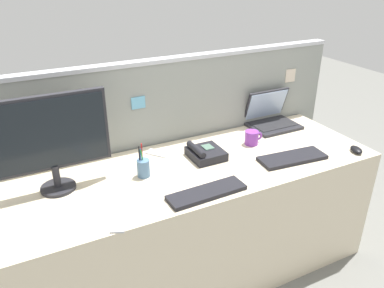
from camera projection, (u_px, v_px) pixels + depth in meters
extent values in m
plane|color=slate|center=(195.00, 269.00, 2.49)|extent=(10.00, 10.00, 0.00)
cube|color=beige|center=(196.00, 221.00, 2.32)|extent=(2.12, 0.73, 0.75)
cube|color=gray|center=(168.00, 157.00, 2.53)|extent=(2.42, 0.06, 1.26)
cube|color=#B7BAC1|center=(165.00, 60.00, 2.25)|extent=(2.42, 0.07, 0.02)
cube|color=yellow|center=(41.00, 153.00, 2.10)|extent=(0.12, 0.01, 0.09)
cube|color=beige|center=(290.00, 76.00, 2.69)|extent=(0.08, 0.01, 0.09)
cube|color=yellow|center=(82.00, 137.00, 2.17)|extent=(0.08, 0.01, 0.07)
cube|color=#66ADD1|center=(138.00, 103.00, 2.25)|extent=(0.08, 0.01, 0.07)
cylinder|color=#232328|center=(58.00, 187.00, 1.95)|extent=(0.17, 0.17, 0.02)
cylinder|color=#232328|center=(56.00, 176.00, 1.92)|extent=(0.04, 0.04, 0.12)
cube|color=#232328|center=(48.00, 133.00, 1.83)|extent=(0.57, 0.03, 0.38)
cube|color=black|center=(49.00, 134.00, 1.81)|extent=(0.54, 0.01, 0.35)
cube|color=#232328|center=(273.00, 126.00, 2.66)|extent=(0.33, 0.26, 0.02)
cube|color=black|center=(272.00, 124.00, 2.66)|extent=(0.29, 0.19, 0.00)
cube|color=#232328|center=(266.00, 105.00, 2.68)|extent=(0.33, 0.08, 0.23)
cube|color=#9EB2D1|center=(267.00, 105.00, 2.68)|extent=(0.30, 0.07, 0.20)
cube|color=black|center=(206.00, 154.00, 2.24)|extent=(0.19, 0.20, 0.05)
cube|color=#4C6B5B|center=(208.00, 147.00, 2.26)|extent=(0.06, 0.07, 0.01)
cylinder|color=black|center=(196.00, 149.00, 2.20)|extent=(0.04, 0.18, 0.04)
cube|color=black|center=(207.00, 193.00, 1.90)|extent=(0.41, 0.13, 0.02)
cube|color=black|center=(292.00, 158.00, 2.23)|extent=(0.41, 0.18, 0.02)
ellipsoid|color=black|center=(356.00, 150.00, 2.31)|extent=(0.09, 0.12, 0.03)
cylinder|color=#4C7093|center=(143.00, 168.00, 2.04)|extent=(0.07, 0.07, 0.10)
cylinder|color=blue|center=(140.00, 159.00, 2.02)|extent=(0.02, 0.01, 0.12)
cylinder|color=black|center=(140.00, 158.00, 2.02)|extent=(0.01, 0.01, 0.14)
cylinder|color=#238438|center=(142.00, 159.00, 2.02)|extent=(0.03, 0.03, 0.12)
cylinder|color=red|center=(142.00, 156.00, 2.03)|extent=(0.01, 0.01, 0.15)
cube|color=#B7BAC1|center=(119.00, 222.00, 1.70)|extent=(0.12, 0.16, 0.01)
cube|color=silver|center=(158.00, 153.00, 2.29)|extent=(0.13, 0.15, 0.01)
cylinder|color=purple|center=(252.00, 138.00, 2.40)|extent=(0.08, 0.08, 0.09)
torus|color=purple|center=(259.00, 136.00, 2.42)|extent=(0.05, 0.01, 0.05)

